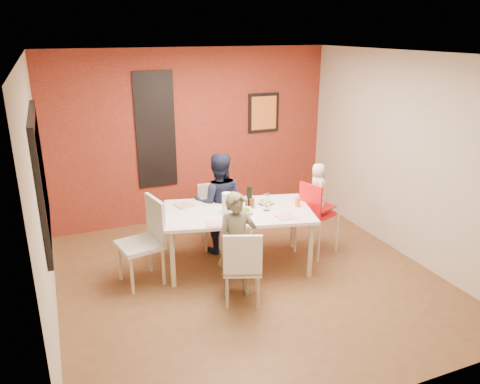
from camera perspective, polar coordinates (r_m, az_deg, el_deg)
name	(u,v)px	position (r m, az deg, el deg)	size (l,w,h in m)	color
ground	(249,278)	(5.95, 1.11, -10.48)	(4.50, 4.50, 0.00)	brown
ceiling	(251,54)	(5.17, 1.31, 16.46)	(4.50, 4.50, 0.02)	white
wall_back	(193,136)	(7.46, -5.72, 6.77)	(4.50, 0.02, 2.70)	beige
wall_front	(371,259)	(3.61, 15.69, -7.92)	(4.50, 0.02, 2.70)	beige
wall_left	(40,201)	(5.00, -23.17, -1.04)	(0.02, 4.50, 2.70)	beige
wall_right	(405,156)	(6.60, 19.48, 4.11)	(0.02, 4.50, 2.70)	beige
brick_accent_wall	(194,137)	(7.44, -5.68, 6.74)	(4.50, 0.02, 2.70)	maroon
picture_window_frame	(41,176)	(5.13, -23.14, 1.82)	(0.05, 1.70, 1.30)	black
picture_window_pane	(42,176)	(5.13, -22.97, 1.84)	(0.02, 1.55, 1.15)	black
glassblock_strip	(156,130)	(7.25, -10.26, 7.41)	(0.55, 0.03, 1.70)	silver
glassblock_surround	(156,130)	(7.25, -10.25, 7.41)	(0.60, 0.03, 1.76)	black
art_print_frame	(264,113)	(7.78, 2.89, 9.62)	(0.54, 0.03, 0.64)	black
art_print_canvas	(264,113)	(7.77, 2.94, 9.60)	(0.44, 0.01, 0.54)	orange
dining_table	(238,215)	(5.97, -0.26, -2.86)	(2.05, 1.45, 0.77)	white
chair_near	(242,264)	(5.20, 0.31, -8.82)	(0.54, 0.54, 0.90)	white
chair_far	(214,212)	(6.67, -3.20, -2.39)	(0.46, 0.46, 0.88)	white
chair_left	(147,236)	(5.77, -11.30, -5.31)	(0.58, 0.58, 1.06)	beige
high_chair	(315,211)	(6.39, 9.17, -2.36)	(0.56, 0.56, 1.04)	red
child_near	(237,245)	(5.35, -0.37, -6.52)	(0.46, 0.30, 1.25)	brown
child_far	(219,203)	(6.38, -2.61, -1.38)	(0.68, 0.53, 1.41)	black
toddler	(318,188)	(6.30, 9.45, 0.48)	(0.33, 0.21, 0.68)	white
plate_near_left	(214,224)	(5.53, -3.18, -3.91)	(0.19, 0.19, 0.01)	white
plate_far_mid	(243,200)	(6.28, 0.38, -0.98)	(0.20, 0.20, 0.01)	silver
plate_near_right	(285,217)	(5.76, 5.54, -2.99)	(0.21, 0.21, 0.01)	white
plate_far_left	(184,205)	(6.13, -6.80, -1.62)	(0.23, 0.23, 0.01)	silver
salad_bowl_a	(244,211)	(5.83, 0.48, -2.38)	(0.22, 0.22, 0.05)	white
salad_bowl_b	(266,202)	(6.15, 3.13, -1.26)	(0.21, 0.21, 0.05)	white
wine_bottle	(250,197)	(6.00, 1.17, -0.67)	(0.07, 0.07, 0.27)	black
wine_glass_a	(237,210)	(5.70, -0.42, -2.19)	(0.07, 0.07, 0.19)	silver
wine_glass_b	(267,202)	(5.92, 3.26, -1.23)	(0.08, 0.08, 0.22)	white
paper_towel_roll	(227,203)	(5.80, -1.62, -1.37)	(0.12, 0.12, 0.27)	white
condiment_red	(251,204)	(5.97, 1.34, -1.45)	(0.04, 0.04, 0.14)	red
condiment_green	(253,203)	(5.99, 1.61, -1.35)	(0.04, 0.04, 0.14)	#3E7C29
condiment_brown	(246,204)	(5.94, 0.78, -1.52)	(0.04, 0.04, 0.14)	brown
sippy_cup	(298,202)	(6.10, 7.03, -1.23)	(0.07, 0.07, 0.12)	orange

